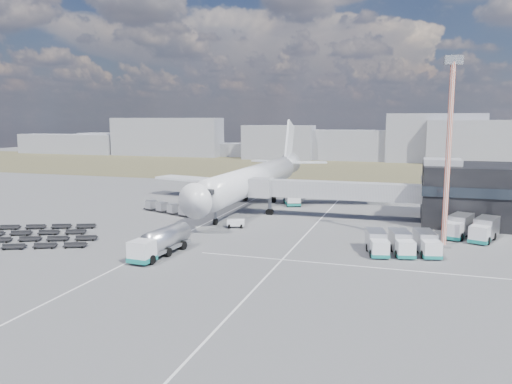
% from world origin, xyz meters
% --- Properties ---
extents(ground, '(420.00, 420.00, 0.00)m').
position_xyz_m(ground, '(0.00, 0.00, 0.00)').
color(ground, '#565659').
rests_on(ground, ground).
extents(grass_strip, '(420.00, 90.00, 0.01)m').
position_xyz_m(grass_strip, '(0.00, 110.00, 0.01)').
color(grass_strip, brown).
rests_on(grass_strip, ground).
extents(lane_markings, '(47.12, 110.00, 0.01)m').
position_xyz_m(lane_markings, '(9.77, 3.00, 0.01)').
color(lane_markings, silver).
rests_on(lane_markings, ground).
extents(jet_bridge, '(30.30, 3.80, 7.05)m').
position_xyz_m(jet_bridge, '(15.90, 20.42, 5.05)').
color(jet_bridge, '#939399').
rests_on(jet_bridge, ground).
extents(airliner, '(51.59, 64.53, 17.62)m').
position_xyz_m(airliner, '(0.00, 32.38, 5.29)').
color(airliner, white).
rests_on(airliner, ground).
extents(skyline, '(314.61, 26.08, 23.74)m').
position_xyz_m(skyline, '(4.87, 151.26, 8.34)').
color(skyline, gray).
rests_on(skyline, ground).
extents(fuel_tanker, '(3.70, 11.23, 3.57)m').
position_xyz_m(fuel_tanker, '(0.39, -10.79, 1.78)').
color(fuel_tanker, white).
rests_on(fuel_tanker, ground).
extents(pushback_tug, '(3.16, 2.33, 1.32)m').
position_xyz_m(pushback_tug, '(4.00, 8.00, 0.66)').
color(pushback_tug, white).
rests_on(pushback_tug, ground).
extents(catering_truck, '(5.06, 7.40, 3.14)m').
position_xyz_m(catering_truck, '(7.61, 32.48, 1.61)').
color(catering_truck, white).
rests_on(catering_truck, ground).
extents(service_trucks_near, '(10.09, 8.50, 2.67)m').
position_xyz_m(service_trucks_near, '(30.31, -0.50, 1.45)').
color(service_trucks_near, white).
rests_on(service_trucks_near, ground).
extents(service_trucks_far, '(8.50, 9.23, 3.02)m').
position_xyz_m(service_trucks_far, '(39.91, 11.33, 1.64)').
color(service_trucks_far, white).
rests_on(service_trucks_far, ground).
extents(uld_row, '(12.09, 6.29, 1.72)m').
position_xyz_m(uld_row, '(-12.58, 15.91, 1.03)').
color(uld_row, black).
rests_on(uld_row, ground).
extents(baggage_dollies, '(26.02, 21.75, 0.73)m').
position_xyz_m(baggage_dollies, '(-24.61, -9.12, 0.36)').
color(baggage_dollies, black).
rests_on(baggage_dollies, ground).
extents(floodlight_mast, '(2.48, 2.00, 25.96)m').
position_xyz_m(floodlight_mast, '(35.79, 5.12, 13.01)').
color(floodlight_mast, '#D34421').
rests_on(floodlight_mast, ground).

